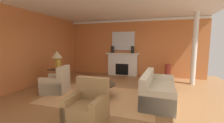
{
  "coord_description": "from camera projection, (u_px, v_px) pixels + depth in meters",
  "views": [
    {
      "loc": [
        1.45,
        -4.61,
        1.74
      ],
      "look_at": [
        -0.37,
        1.17,
        1.0
      ],
      "focal_mm": 23.59,
      "sensor_mm": 36.0,
      "label": 1
    }
  ],
  "objects": [
    {
      "name": "ground_plane",
      "position": [
        112.0,
        95.0,
        5.01
      ],
      "size": [
        8.95,
        8.95,
        0.0
      ],
      "primitive_type": "plane",
      "color": "olive"
    },
    {
      "name": "wall_fireplace",
      "position": [
        131.0,
        48.0,
        8.03
      ],
      "size": [
        7.48,
        0.12,
        3.03
      ],
      "primitive_type": "cube",
      "color": "#CC723D",
      "rests_on": "ground_plane"
    },
    {
      "name": "wall_window",
      "position": [
        34.0,
        49.0,
        6.15
      ],
      "size": [
        0.12,
        7.26,
        3.03
      ],
      "primitive_type": "cube",
      "color": "#CC723D",
      "rests_on": "ground_plane"
    },
    {
      "name": "ceiling_panel",
      "position": [
        115.0,
        4.0,
        4.92
      ],
      "size": [
        7.48,
        7.26,
        0.06
      ],
      "primitive_type": "cube",
      "color": "white"
    },
    {
      "name": "crown_moulding",
      "position": [
        131.0,
        21.0,
        7.78
      ],
      "size": [
        7.48,
        0.08,
        0.12
      ],
      "primitive_type": "cube",
      "color": "white"
    },
    {
      "name": "area_rug",
      "position": [
        100.0,
        97.0,
        4.83
      ],
      "size": [
        3.53,
        2.26,
        0.01
      ],
      "primitive_type": "cube",
      "color": "tan",
      "rests_on": "ground_plane"
    },
    {
      "name": "fireplace",
      "position": [
        122.0,
        65.0,
        8.07
      ],
      "size": [
        1.8,
        0.35,
        1.23
      ],
      "color": "white",
      "rests_on": "ground_plane"
    },
    {
      "name": "mantel_mirror",
      "position": [
        123.0,
        41.0,
        8.02
      ],
      "size": [
        1.24,
        0.04,
        1.0
      ],
      "primitive_type": "cube",
      "color": "silver"
    },
    {
      "name": "sofa",
      "position": [
        157.0,
        91.0,
        4.52
      ],
      "size": [
        1.0,
        2.14,
        0.85
      ],
      "color": "beige",
      "rests_on": "ground_plane"
    },
    {
      "name": "armchair_near_window",
      "position": [
        57.0,
        84.0,
        5.26
      ],
      "size": [
        0.95,
        0.95,
        0.95
      ],
      "color": "#C1B293",
      "rests_on": "ground_plane"
    },
    {
      "name": "armchair_facing_fireplace",
      "position": [
        87.0,
        108.0,
        3.31
      ],
      "size": [
        0.82,
        0.82,
        0.95
      ],
      "color": "#9E7A4C",
      "rests_on": "ground_plane"
    },
    {
      "name": "coffee_table",
      "position": [
        100.0,
        87.0,
        4.79
      ],
      "size": [
        1.0,
        1.0,
        0.45
      ],
      "color": "#3D2D1E",
      "rests_on": "ground_plane"
    },
    {
      "name": "side_table",
      "position": [
        58.0,
        76.0,
        6.12
      ],
      "size": [
        0.56,
        0.56,
        0.7
      ],
      "color": "#3D2D1E",
      "rests_on": "ground_plane"
    },
    {
      "name": "table_lamp",
      "position": [
        57.0,
        56.0,
        6.02
      ],
      "size": [
        0.44,
        0.44,
        0.75
      ],
      "color": "#B28E38",
      "rests_on": "side_table"
    },
    {
      "name": "vase_mantel_right",
      "position": [
        133.0,
        50.0,
        7.75
      ],
      "size": [
        0.17,
        0.17,
        0.38
      ],
      "primitive_type": "cylinder",
      "color": "black",
      "rests_on": "fireplace"
    },
    {
      "name": "vase_mantel_left",
      "position": [
        113.0,
        49.0,
        8.08
      ],
      "size": [
        0.18,
        0.18,
        0.37
      ],
      "primitive_type": "cylinder",
      "color": "black",
      "rests_on": "fireplace"
    },
    {
      "name": "vase_on_side_table",
      "position": [
        58.0,
        65.0,
        5.91
      ],
      "size": [
        0.19,
        0.19,
        0.4
      ],
      "primitive_type": "cylinder",
      "color": "#B7892D",
      "rests_on": "side_table"
    },
    {
      "name": "vase_tall_corner",
      "position": [
        168.0,
        72.0,
        7.12
      ],
      "size": [
        0.27,
        0.27,
        0.76
      ],
      "primitive_type": "cylinder",
      "color": "#9E3328",
      "rests_on": "ground_plane"
    },
    {
      "name": "book_red_cover",
      "position": [
        101.0,
        83.0,
        4.74
      ],
      "size": [
        0.21,
        0.19,
        0.05
      ],
      "primitive_type": "cube",
      "rotation": [
        0.0,
        0.0,
        0.1
      ],
      "color": "navy",
      "rests_on": "coffee_table"
    },
    {
      "name": "book_art_folio",
      "position": [
        102.0,
        82.0,
        4.71
      ],
      "size": [
        0.26,
        0.23,
        0.05
      ],
      "primitive_type": "cube",
      "rotation": [
        0.0,
        0.0,
        0.28
      ],
      "color": "navy",
      "rests_on": "coffee_table"
    },
    {
      "name": "column_white",
      "position": [
        194.0,
        49.0,
        6.16
      ],
      "size": [
        0.2,
        0.2,
        3.03
      ],
      "primitive_type": "cylinder",
      "color": "white",
      "rests_on": "ground_plane"
    }
  ]
}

